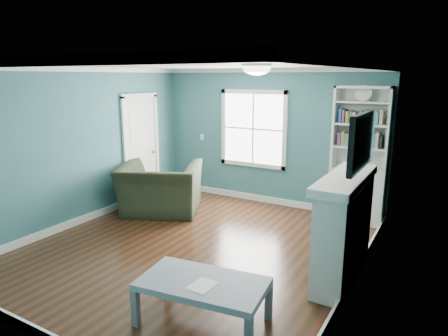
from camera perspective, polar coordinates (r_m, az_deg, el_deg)
The scene contains 13 objects.
floor at distance 5.98m, azimuth -4.12°, elevation -11.22°, with size 5.00×5.00×0.00m, color black.
room_walls at distance 5.53m, azimuth -4.39°, elevation 3.91°, with size 5.00×5.00×5.00m.
trim at distance 5.59m, azimuth -4.33°, elevation 0.42°, with size 4.50×5.00×2.60m.
window at distance 7.83m, azimuth 4.20°, elevation 5.61°, with size 1.40×0.06×1.50m.
bookshelf at distance 7.09m, azimuth 18.65°, elevation -0.15°, with size 0.90×0.35×2.31m.
fireplace at distance 5.13m, azimuth 16.88°, elevation -8.30°, with size 0.44×1.58×1.30m.
tv at distance 4.83m, azimuth 19.12°, elevation 3.64°, with size 0.06×1.10×0.65m, color black.
door at distance 8.06m, azimuth -11.72°, elevation 2.87°, with size 0.12×0.98×2.17m.
ceiling_fixture at distance 5.09m, azimuth 4.71°, elevation 14.06°, with size 0.38×0.38×0.15m.
light_switch at distance 8.45m, azimuth -3.17°, elevation 4.45°, with size 0.08×0.01×0.12m, color white.
recliner at distance 7.32m, azimuth -9.11°, elevation -1.77°, with size 1.39×0.90×1.21m, color black.
coffee_table at distance 4.16m, azimuth -3.06°, elevation -16.52°, with size 1.34×0.85×0.46m.
paper_sheet at distance 4.05m, azimuth -3.06°, elevation -16.41°, with size 0.22×0.28×0.00m, color white.
Camera 1 is at (3.11, -4.49, 2.45)m, focal length 32.00 mm.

